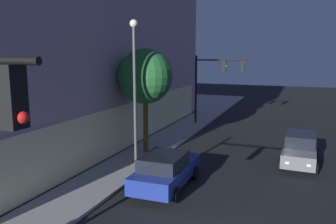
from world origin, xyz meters
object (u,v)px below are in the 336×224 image
Objects in this scene: traffic_light_far_corner at (215,75)px; sidewalk_tree at (145,77)px; modern_building at (5,42)px; car_grey at (300,149)px; street_lamp_sidewalk at (135,75)px; car_blue at (166,170)px.

traffic_light_far_corner is 0.92× the size of sidewalk_tree.
car_grey is (0.41, -21.06, -6.21)m from modern_building.
street_lamp_sidewalk reaches higher than sidewalk_tree.
traffic_light_far_corner is at bearing -6.65° from street_lamp_sidewalk.
street_lamp_sidewalk is 2.51m from sidewalk_tree.
modern_building is 12.14m from sidewalk_tree.
modern_building is at bearing 69.54° from car_blue.
modern_building is 6.70× the size of car_grey.
modern_building reaches higher than sidewalk_tree.
modern_building is 12.99m from street_lamp_sidewalk.
modern_building is 4.72× the size of sidewalk_tree.
sidewalk_tree reaches higher than car_blue.
traffic_light_far_corner is at bearing -56.22° from modern_building.
car_blue is 1.06× the size of car_grey.
street_lamp_sidewalk is 1.65× the size of car_blue.
traffic_light_far_corner is 1.31× the size of car_grey.
traffic_light_far_corner is at bearing 4.95° from car_blue.
modern_building is 16.92m from traffic_light_far_corner.
traffic_light_far_corner is 11.94m from car_grey.
car_blue is (-5.66, -15.17, -6.24)m from modern_building.
traffic_light_far_corner is at bearing 38.99° from car_grey.
modern_building is at bearing 123.78° from traffic_light_far_corner.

